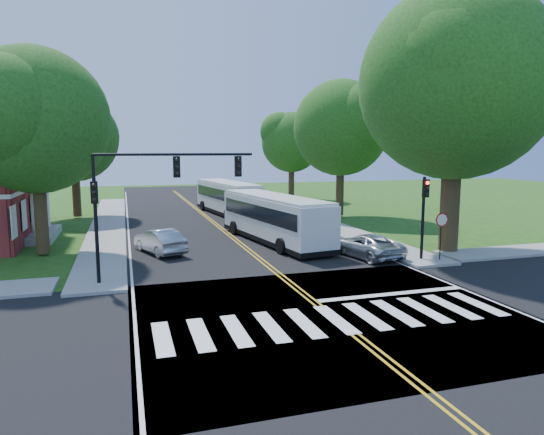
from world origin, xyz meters
name	(u,v)px	position (x,y,z in m)	size (l,w,h in m)	color
ground	(330,315)	(0.00, 0.00, 0.00)	(140.00, 140.00, 0.00)	#224A12
road	(228,234)	(0.00, 18.00, 0.01)	(14.00, 96.00, 0.01)	black
cross_road	(330,315)	(0.00, 0.00, 0.01)	(60.00, 12.00, 0.01)	black
center_line	(217,225)	(0.00, 22.00, 0.01)	(0.36, 70.00, 0.01)	gold
edge_line_w	(128,230)	(-6.80, 22.00, 0.01)	(0.12, 70.00, 0.01)	silver
edge_line_e	(298,222)	(6.80, 22.00, 0.01)	(0.12, 70.00, 0.01)	silver
crosswalk	(336,319)	(0.00, -0.50, 0.02)	(12.60, 3.00, 0.01)	silver
stop_bar	(392,294)	(3.50, 1.60, 0.02)	(6.60, 0.40, 0.01)	silver
sidewalk_nw	(108,224)	(-8.30, 25.00, 0.07)	(2.60, 40.00, 0.15)	gray
sidewalk_ne	(302,216)	(8.30, 25.00, 0.07)	(2.60, 40.00, 0.15)	gray
tree_ne_big	(456,84)	(11.00, 8.00, 9.62)	(10.80, 10.80, 14.91)	#352715
tree_west_near	(35,121)	(-11.50, 14.00, 7.53)	(8.00, 8.00, 11.40)	#352715
tree_west_far	(73,138)	(-11.00, 30.00, 7.00)	(7.60, 7.60, 10.67)	#352715
tree_east_mid	(341,128)	(11.50, 24.00, 7.86)	(8.40, 8.40, 11.93)	#352715
tree_east_far	(292,142)	(12.50, 40.00, 6.86)	(7.20, 7.20, 10.34)	#352715
signal_nw	(150,186)	(-5.86, 6.43, 4.38)	(7.15, 0.46, 5.66)	black
signal_ne	(424,207)	(8.20, 6.44, 2.96)	(0.30, 0.46, 4.40)	black
stop_sign	(441,225)	(9.00, 5.98, 2.03)	(0.76, 0.08, 2.53)	black
bus_lead	(274,218)	(2.23, 14.06, 1.61)	(4.32, 11.99, 3.04)	silver
bus_follow	(227,197)	(2.19, 28.51, 1.61)	(4.03, 11.93, 3.03)	silver
hatchback	(160,241)	(-5.13, 12.67, 0.72)	(1.50, 4.30, 1.42)	#A9ACB0
suv	(366,245)	(5.86, 8.30, 0.67)	(2.17, 4.71, 1.31)	silver
dark_sedan	(288,218)	(5.25, 20.12, 0.67)	(1.85, 4.56, 1.32)	black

